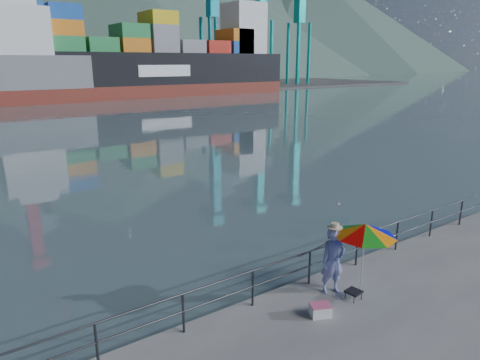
{
  "coord_description": "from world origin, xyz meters",
  "views": [
    {
      "loc": [
        -6.89,
        -6.2,
        6.14
      ],
      "look_at": [
        1.59,
        6.0,
        2.0
      ],
      "focal_mm": 32.0,
      "sensor_mm": 36.0,
      "label": 1
    }
  ],
  "objects_px": {
    "fisherman": "(333,261)",
    "container_ship": "(163,63)",
    "beach_umbrella": "(365,230)",
    "cooler_bag": "(320,311)"
  },
  "relations": [
    {
      "from": "cooler_bag",
      "to": "container_ship",
      "type": "height_order",
      "value": "container_ship"
    },
    {
      "from": "fisherman",
      "to": "cooler_bag",
      "type": "xyz_separation_m",
      "value": [
        -1.08,
        -0.67,
        -0.79
      ]
    },
    {
      "from": "container_ship",
      "to": "cooler_bag",
      "type": "bearing_deg",
      "value": -112.13
    },
    {
      "from": "beach_umbrella",
      "to": "container_ship",
      "type": "relative_size",
      "value": 0.04
    },
    {
      "from": "fisherman",
      "to": "beach_umbrella",
      "type": "distance_m",
      "value": 1.21
    },
    {
      "from": "cooler_bag",
      "to": "fisherman",
      "type": "bearing_deg",
      "value": 55.4
    },
    {
      "from": "beach_umbrella",
      "to": "cooler_bag",
      "type": "bearing_deg",
      "value": -174.8
    },
    {
      "from": "container_ship",
      "to": "beach_umbrella",
      "type": "bearing_deg",
      "value": -110.98
    },
    {
      "from": "beach_umbrella",
      "to": "container_ship",
      "type": "height_order",
      "value": "container_ship"
    },
    {
      "from": "fisherman",
      "to": "container_ship",
      "type": "height_order",
      "value": "container_ship"
    }
  ]
}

